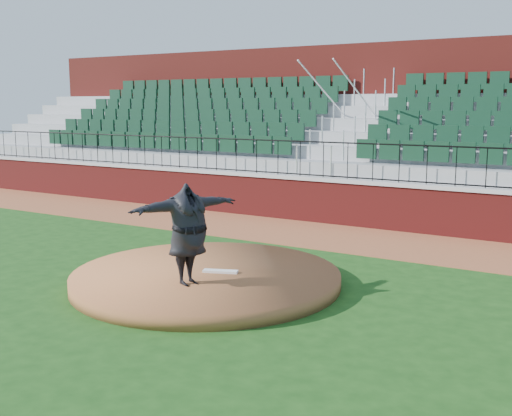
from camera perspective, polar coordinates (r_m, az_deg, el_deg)
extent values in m
plane|color=#174112|center=(11.56, -3.90, -7.43)|extent=(90.00, 90.00, 0.00)
cube|color=brown|center=(16.13, 7.22, -2.58)|extent=(34.00, 3.20, 0.01)
cube|color=maroon|center=(17.47, 9.41, 0.28)|extent=(34.00, 0.35, 1.20)
cube|color=#B7B7B7|center=(17.38, 9.47, 2.40)|extent=(34.00, 0.45, 0.10)
cube|color=maroon|center=(22.48, 14.89, 7.64)|extent=(34.00, 0.50, 5.50)
cylinder|color=brown|center=(11.83, -4.56, -6.40)|extent=(5.04, 5.04, 0.25)
cube|color=white|center=(11.71, -3.28, -5.81)|extent=(0.67, 0.39, 0.04)
imported|color=black|center=(10.81, -6.25, -2.42)|extent=(1.25, 2.26, 1.78)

